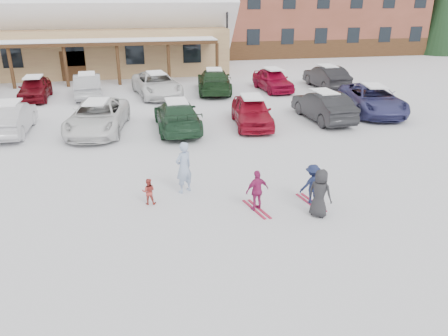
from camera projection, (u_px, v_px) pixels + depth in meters
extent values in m
plane|color=silver|center=(221.00, 210.00, 13.50)|extent=(160.00, 160.00, 0.00)
cube|color=tan|center=(55.00, 49.00, 36.73)|extent=(28.00, 10.00, 3.60)
cube|color=#422814|center=(38.00, 44.00, 30.68)|extent=(25.20, 2.60, 0.25)
cube|color=white|center=(48.00, 2.00, 35.33)|extent=(29.12, 9.69, 9.69)
cube|color=brown|center=(160.00, 10.00, 46.49)|extent=(7.00, 12.60, 9.00)
cube|color=#422814|center=(320.00, 49.00, 44.23)|extent=(24.00, 0.10, 1.80)
cylinder|color=black|center=(227.00, 35.00, 35.02)|extent=(0.16, 0.16, 6.11)
cylinder|color=black|center=(437.00, 47.00, 47.66)|extent=(0.60, 0.60, 1.32)
cylinder|color=black|center=(204.00, 42.00, 54.41)|extent=(0.60, 0.60, 1.08)
cone|color=black|center=(203.00, 2.00, 52.69)|extent=(3.96, 3.96, 8.10)
cylinder|color=black|center=(399.00, 35.00, 61.10)|extent=(0.60, 0.60, 1.38)
imported|color=#93A8C9|center=(184.00, 167.00, 14.45)|extent=(0.77, 0.71, 1.76)
imported|color=#A93830|center=(149.00, 191.00, 13.76)|extent=(0.46, 0.38, 0.87)
imported|color=#161F41|center=(312.00, 184.00, 13.75)|extent=(0.93, 0.65, 1.31)
cube|color=#A21736|center=(311.00, 202.00, 13.99)|extent=(0.49, 1.41, 0.03)
imported|color=#9E2260|center=(257.00, 190.00, 13.32)|extent=(0.82, 0.50, 1.31)
cube|color=#A21736|center=(257.00, 209.00, 13.55)|extent=(0.54, 1.41, 0.03)
imported|color=#252528|center=(320.00, 193.00, 12.92)|extent=(0.84, 0.86, 1.49)
imported|color=#AFAEB2|center=(10.00, 118.00, 20.59)|extent=(1.66, 4.56, 1.49)
imported|color=white|center=(98.00, 117.00, 20.87)|extent=(3.09, 5.59, 1.48)
imported|color=#1E3F28|center=(177.00, 116.00, 21.14)|extent=(2.14, 4.98, 1.43)
imported|color=maroon|center=(252.00, 111.00, 21.81)|extent=(2.15, 4.51, 1.49)
imported|color=black|center=(323.00, 106.00, 22.76)|extent=(1.96, 4.71, 1.52)
imported|color=navy|center=(372.00, 99.00, 24.13)|extent=(3.35, 5.84, 1.53)
imported|color=#5F0812|center=(35.00, 88.00, 27.18)|extent=(1.84, 4.25, 1.43)
imported|color=#9A9B9F|center=(88.00, 85.00, 27.77)|extent=(2.00, 4.70, 1.51)
imported|color=white|center=(157.00, 84.00, 28.11)|extent=(3.38, 5.75, 1.50)
imported|color=#19351A|center=(214.00, 81.00, 29.08)|extent=(2.81, 5.55, 1.54)
imported|color=maroon|center=(273.00, 80.00, 29.68)|extent=(2.13, 4.47, 1.48)
imported|color=black|center=(326.00, 77.00, 30.45)|extent=(1.79, 4.73, 1.54)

